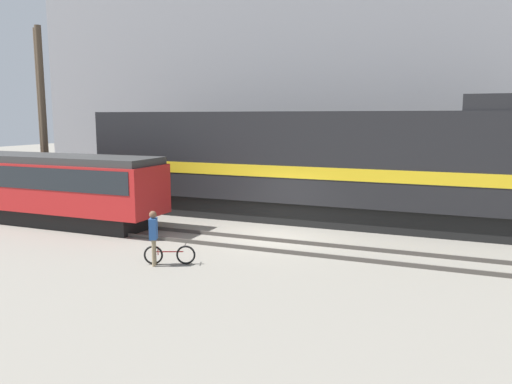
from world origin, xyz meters
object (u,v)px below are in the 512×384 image
Objects in this scene: freight_locomotive at (299,164)px; streetcar at (33,184)px; person at (153,232)px; utility_pole_center at (43,120)px; bicycle at (170,255)px; utility_pole_left at (42,121)px.

freight_locomotive is 11.80m from streetcar.
person is 0.20× the size of utility_pole_center.
utility_pole_center is (-10.23, 5.99, 3.41)m from person.
streetcar is 9.72m from bicycle.
utility_pole_center reaches higher than bicycle.
bicycle is at bearing -28.18° from utility_pole_center.
bicycle is at bearing -102.00° from freight_locomotive.
utility_pole_left is at bearing 152.08° from bicycle.
utility_pole_center reaches higher than streetcar.
utility_pole_left is at bearing 125.10° from streetcar.
bicycle is at bearing -19.98° from streetcar.
utility_pole_center is at bearing -169.00° from freight_locomotive.
bicycle is 12.73m from utility_pole_center.
person is 0.20× the size of utility_pole_left.
utility_pole_left is at bearing -169.10° from freight_locomotive.
freight_locomotive is 2.18× the size of utility_pole_center.
bicycle is (9.04, -3.29, -1.41)m from streetcar.
streetcar is (-10.76, -4.79, -0.83)m from freight_locomotive.
person is 12.42m from utility_pole_left.
streetcar is 1.42× the size of utility_pole_left.
freight_locomotive is 1.55× the size of streetcar.
streetcar is 1.41× the size of utility_pole_center.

